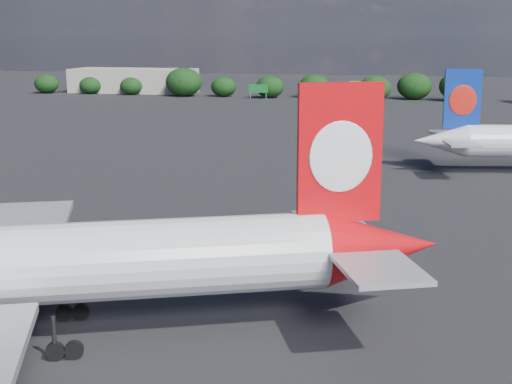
# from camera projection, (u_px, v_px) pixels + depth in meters

# --- Properties ---
(ground) EXTENTS (500.00, 500.00, 0.00)m
(ground) POSITION_uv_depth(u_px,v_px,m) (218.00, 171.00, 106.13)
(ground) COLOR black
(ground) RESTS_ON ground
(qantas_airliner) EXTENTS (49.81, 47.93, 16.89)m
(qantas_airliner) POSITION_uv_depth(u_px,v_px,m) (51.00, 266.00, 46.63)
(qantas_airliner) COLOR silver
(qantas_airliner) RESTS_ON ground
(terminal_building) EXTENTS (42.00, 16.00, 8.00)m
(terminal_building) POSITION_uv_depth(u_px,v_px,m) (134.00, 81.00, 244.39)
(terminal_building) COLOR gray
(terminal_building) RESTS_ON ground
(highway_sign) EXTENTS (6.00, 0.30, 4.50)m
(highway_sign) POSITION_uv_depth(u_px,v_px,m) (258.00, 89.00, 219.81)
(highway_sign) COLOR #136327
(highway_sign) RESTS_ON ground
(billboard_yellow) EXTENTS (5.00, 0.30, 5.50)m
(billboard_yellow) POSITION_uv_depth(u_px,v_px,m) (357.00, 86.00, 219.32)
(billboard_yellow) COLOR gold
(billboard_yellow) RESTS_ON ground
(horizon_treeline) EXTENTS (208.09, 15.56, 9.14)m
(horizon_treeline) POSITION_uv_depth(u_px,v_px,m) (369.00, 87.00, 217.83)
(horizon_treeline) COLOR black
(horizon_treeline) RESTS_ON ground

